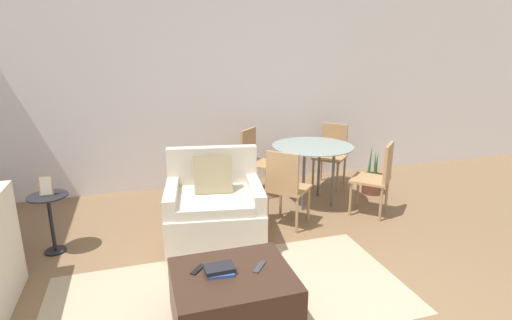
{
  "coord_description": "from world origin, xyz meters",
  "views": [
    {
      "loc": [
        -0.95,
        -1.98,
        1.98
      ],
      "look_at": [
        0.32,
        2.17,
        0.75
      ],
      "focal_mm": 28.0,
      "sensor_mm": 36.0,
      "label": 1
    }
  ],
  "objects_px": {
    "dining_chair_far_right": "(332,150)",
    "potted_plant_small": "(373,181)",
    "tv_remote_secondary": "(259,267)",
    "side_table": "(50,213)",
    "dining_chair_near_right": "(378,174)",
    "dining_chair_near_left": "(286,184)",
    "picture_frame": "(46,186)",
    "book_stack": "(220,270)",
    "armchair": "(214,208)",
    "ottoman": "(233,298)",
    "tv_remote_primary": "(198,269)",
    "dining_chair_far_left": "(255,157)",
    "dining_table": "(312,153)"
  },
  "relations": [
    {
      "from": "book_stack",
      "to": "picture_frame",
      "type": "bearing_deg",
      "value": 130.48
    },
    {
      "from": "dining_chair_far_right",
      "to": "potted_plant_small",
      "type": "height_order",
      "value": "dining_chair_far_right"
    },
    {
      "from": "tv_remote_secondary",
      "to": "side_table",
      "type": "distance_m",
      "value": 2.29
    },
    {
      "from": "tv_remote_secondary",
      "to": "armchair",
      "type": "bearing_deg",
      "value": 92.25
    },
    {
      "from": "potted_plant_small",
      "to": "ottoman",
      "type": "bearing_deg",
      "value": -139.84
    },
    {
      "from": "side_table",
      "to": "dining_chair_near_right",
      "type": "height_order",
      "value": "dining_chair_near_right"
    },
    {
      "from": "picture_frame",
      "to": "dining_chair_far_right",
      "type": "distance_m",
      "value": 3.76
    },
    {
      "from": "dining_chair_far_left",
      "to": "potted_plant_small",
      "type": "bearing_deg",
      "value": -18.07
    },
    {
      "from": "armchair",
      "to": "dining_chair_far_right",
      "type": "bearing_deg",
      "value": 31.88
    },
    {
      "from": "tv_remote_primary",
      "to": "dining_chair_far_left",
      "type": "distance_m",
      "value": 2.82
    },
    {
      "from": "book_stack",
      "to": "dining_chair_near_left",
      "type": "xyz_separation_m",
      "value": [
        1.06,
        1.46,
        0.05
      ]
    },
    {
      "from": "dining_chair_near_right",
      "to": "dining_chair_far_left",
      "type": "distance_m",
      "value": 1.68
    },
    {
      "from": "side_table",
      "to": "book_stack",
      "type": "bearing_deg",
      "value": -49.52
    },
    {
      "from": "book_stack",
      "to": "tv_remote_primary",
      "type": "distance_m",
      "value": 0.17
    },
    {
      "from": "ottoman",
      "to": "dining_table",
      "type": "xyz_separation_m",
      "value": [
        1.57,
        2.08,
        0.44
      ]
    },
    {
      "from": "side_table",
      "to": "dining_chair_far_right",
      "type": "relative_size",
      "value": 0.67
    },
    {
      "from": "book_stack",
      "to": "tv_remote_secondary",
      "type": "height_order",
      "value": "book_stack"
    },
    {
      "from": "ottoman",
      "to": "tv_remote_secondary",
      "type": "height_order",
      "value": "tv_remote_secondary"
    },
    {
      "from": "armchair",
      "to": "dining_table",
      "type": "relative_size",
      "value": 1.07
    },
    {
      "from": "book_stack",
      "to": "side_table",
      "type": "bearing_deg",
      "value": 130.48
    },
    {
      "from": "side_table",
      "to": "potted_plant_small",
      "type": "height_order",
      "value": "potted_plant_small"
    },
    {
      "from": "ottoman",
      "to": "side_table",
      "type": "height_order",
      "value": "side_table"
    },
    {
      "from": "tv_remote_secondary",
      "to": "dining_chair_far_left",
      "type": "bearing_deg",
      "value": 73.79
    },
    {
      "from": "side_table",
      "to": "potted_plant_small",
      "type": "xyz_separation_m",
      "value": [
        3.99,
        0.54,
        -0.25
      ]
    },
    {
      "from": "dining_chair_near_right",
      "to": "dining_chair_near_left",
      "type": "bearing_deg",
      "value": 180.0
    },
    {
      "from": "dining_chair_near_left",
      "to": "picture_frame",
      "type": "bearing_deg",
      "value": 176.88
    },
    {
      "from": "dining_chair_far_left",
      "to": "picture_frame",
      "type": "bearing_deg",
      "value": -156.45
    },
    {
      "from": "picture_frame",
      "to": "dining_chair_near_right",
      "type": "distance_m",
      "value": 3.61
    },
    {
      "from": "dining_table",
      "to": "armchair",
      "type": "bearing_deg",
      "value": -155.1
    },
    {
      "from": "tv_remote_primary",
      "to": "potted_plant_small",
      "type": "distance_m",
      "value": 3.46
    },
    {
      "from": "book_stack",
      "to": "tv_remote_secondary",
      "type": "xyz_separation_m",
      "value": [
        0.29,
        -0.01,
        -0.02
      ]
    },
    {
      "from": "ottoman",
      "to": "dining_chair_far_left",
      "type": "xyz_separation_m",
      "value": [
        0.98,
        2.67,
        0.28
      ]
    },
    {
      "from": "tv_remote_primary",
      "to": "tv_remote_secondary",
      "type": "distance_m",
      "value": 0.44
    },
    {
      "from": "armchair",
      "to": "ottoman",
      "type": "xyz_separation_m",
      "value": [
        -0.15,
        -1.42,
        -0.12
      ]
    },
    {
      "from": "dining_chair_near_right",
      "to": "dining_chair_far_right",
      "type": "distance_m",
      "value": 1.19
    },
    {
      "from": "tv_remote_secondary",
      "to": "tv_remote_primary",
      "type": "bearing_deg",
      "value": 167.49
    },
    {
      "from": "tv_remote_secondary",
      "to": "dining_chair_near_left",
      "type": "xyz_separation_m",
      "value": [
        0.77,
        1.46,
        0.07
      ]
    },
    {
      "from": "armchair",
      "to": "picture_frame",
      "type": "relative_size",
      "value": 5.65
    },
    {
      "from": "tv_remote_primary",
      "to": "picture_frame",
      "type": "height_order",
      "value": "picture_frame"
    },
    {
      "from": "tv_remote_primary",
      "to": "ottoman",
      "type": "bearing_deg",
      "value": -26.91
    },
    {
      "from": "potted_plant_small",
      "to": "dining_chair_far_right",
      "type": "bearing_deg",
      "value": 127.32
    },
    {
      "from": "armchair",
      "to": "ottoman",
      "type": "distance_m",
      "value": 1.43
    },
    {
      "from": "book_stack",
      "to": "dining_chair_near_right",
      "type": "relative_size",
      "value": 0.24
    },
    {
      "from": "picture_frame",
      "to": "dining_chair_near_left",
      "type": "height_order",
      "value": "dining_chair_near_left"
    },
    {
      "from": "side_table",
      "to": "picture_frame",
      "type": "height_order",
      "value": "picture_frame"
    },
    {
      "from": "tv_remote_primary",
      "to": "dining_chair_near_left",
      "type": "distance_m",
      "value": 1.82
    },
    {
      "from": "tv_remote_secondary",
      "to": "picture_frame",
      "type": "bearing_deg",
      "value": 135.9
    },
    {
      "from": "tv_remote_secondary",
      "to": "potted_plant_small",
      "type": "distance_m",
      "value": 3.19
    },
    {
      "from": "dining_chair_far_left",
      "to": "armchair",
      "type": "bearing_deg",
      "value": -123.42
    },
    {
      "from": "side_table",
      "to": "dining_chair_far_left",
      "type": "bearing_deg",
      "value": 23.55
    }
  ]
}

